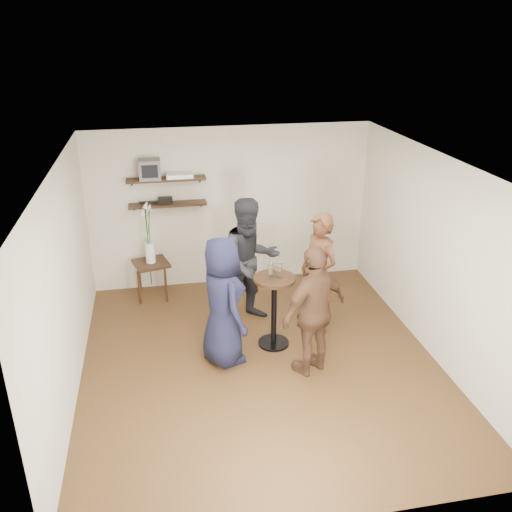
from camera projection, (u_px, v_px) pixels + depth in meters
The scene contains 18 objects.
room at pixel (261, 271), 6.48m from camera, with size 4.58×5.08×2.68m.
shelf_upper at pixel (166, 179), 8.23m from camera, with size 1.20×0.25×0.04m, color black.
shelf_lower at pixel (168, 204), 8.39m from camera, with size 1.20×0.25×0.04m, color black.
crt_monitor at pixel (150, 169), 8.12m from camera, with size 0.32×0.30×0.30m, color #59595B.
dvd_deck at pixel (180, 175), 8.25m from camera, with size 0.40×0.24×0.06m, color silver.
radio at pixel (165, 200), 8.36m from camera, with size 0.22×0.10×0.10m, color black.
power_strip at pixel (149, 202), 8.37m from camera, with size 0.30×0.05×0.03m, color black.
side_table at pixel (151, 268), 8.48m from camera, with size 0.62×0.62×0.61m.
vase_lilies at pixel (149, 243), 8.31m from camera, with size 0.20×0.20×1.03m.
drinks_table at pixel (274, 302), 7.15m from camera, with size 0.55×0.55×1.00m.
wine_glass_fl at pixel (270, 270), 6.92m from camera, with size 0.06×0.06×0.19m.
wine_glass_fr at pixel (280, 268), 6.95m from camera, with size 0.07×0.07×0.20m.
wine_glass_bl at pixel (271, 266), 7.01m from camera, with size 0.06×0.06×0.19m.
wine_glass_br at pixel (277, 268), 6.98m from camera, with size 0.06×0.06×0.19m.
person_plaid at pixel (318, 274), 7.45m from camera, with size 0.63×0.41×1.73m, color #AB1328.
person_dark at pixel (250, 262), 7.66m from camera, with size 0.90×0.70×1.86m, color black.
person_navy at pixel (223, 301), 6.73m from camera, with size 0.83×0.54×1.70m, color black.
person_brown at pixel (314, 311), 6.53m from camera, with size 0.99×0.41×1.68m, color #4F3322.
Camera 1 is at (-1.16, -5.76, 4.04)m, focal length 38.00 mm.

